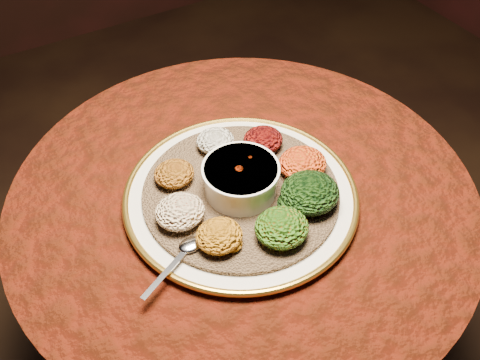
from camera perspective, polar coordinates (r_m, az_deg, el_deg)
table at (r=1.23m, az=0.28°, el=-6.74°), size 0.96×0.96×0.73m
platter at (r=1.07m, az=0.08°, el=-1.67°), size 0.50×0.50×0.02m
injera at (r=1.06m, az=0.08°, el=-1.28°), size 0.51×0.51×0.01m
stew_bowl at (r=1.03m, az=0.08°, el=0.27°), size 0.15×0.15×0.06m
spoon at (r=0.96m, az=-5.69°, el=-7.33°), size 0.14×0.08×0.01m
portion_ayib at (r=1.13m, az=-2.66°, el=4.20°), size 0.08×0.08×0.04m
portion_kitfo at (r=1.13m, az=2.48°, el=4.32°), size 0.08×0.08×0.04m
portion_tikil at (r=1.08m, az=6.70°, el=1.77°), size 0.10×0.09×0.05m
portion_gomen at (r=1.02m, az=7.46°, el=-1.34°), size 0.11×0.11×0.05m
portion_mixveg at (r=0.97m, az=4.46°, el=-5.08°), size 0.10×0.09×0.05m
portion_kik at (r=0.96m, az=-2.23°, el=-5.97°), size 0.09×0.08×0.04m
portion_timatim at (r=1.00m, az=-6.43°, el=-3.36°), size 0.09×0.09×0.05m
portion_shiro at (r=1.07m, az=-7.04°, el=0.68°), size 0.08×0.08×0.04m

